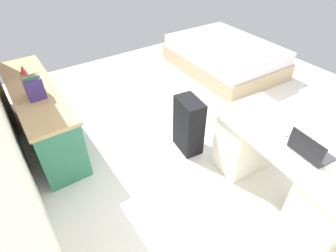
{
  "coord_description": "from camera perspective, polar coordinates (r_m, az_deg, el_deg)",
  "views": [
    {
      "loc": [
        -2.06,
        2.11,
        2.27
      ],
      "look_at": [
        -0.32,
        0.93,
        0.6
      ],
      "focal_mm": 29.09,
      "sensor_mm": 36.0,
      "label": 1
    }
  ],
  "objects": [
    {
      "name": "ground_plane",
      "position": [
        3.73,
        9.05,
        0.37
      ],
      "size": [
        5.53,
        5.53,
        0.0
      ],
      "primitive_type": "plane",
      "color": "silver"
    },
    {
      "name": "desk",
      "position": [
        2.8,
        22.94,
        -8.03
      ],
      "size": [
        1.5,
        0.79,
        0.72
      ],
      "color": "silver",
      "rests_on": "ground_plane"
    },
    {
      "name": "credenza",
      "position": [
        3.56,
        -24.87,
        2.13
      ],
      "size": [
        1.8,
        0.48,
        0.73
      ],
      "color": "#2D7056",
      "rests_on": "ground_plane"
    },
    {
      "name": "bed",
      "position": [
        5.06,
        11.89,
        14.06
      ],
      "size": [
        1.94,
        1.45,
        0.58
      ],
      "color": "tan",
      "rests_on": "ground_plane"
    },
    {
      "name": "suitcase_black",
      "position": [
        3.13,
        4.33,
        0.15
      ],
      "size": [
        0.39,
        0.27,
        0.68
      ],
      "primitive_type": "cube",
      "rotation": [
        0.0,
        0.0,
        -0.14
      ],
      "color": "black",
      "rests_on": "ground_plane"
    },
    {
      "name": "laptop",
      "position": [
        2.46,
        27.46,
        -4.49
      ],
      "size": [
        0.33,
        0.25,
        0.21
      ],
      "color": "#333338",
      "rests_on": "desk"
    },
    {
      "name": "computer_mouse",
      "position": [
        2.6,
        23.52,
        -1.43
      ],
      "size": [
        0.07,
        0.11,
        0.03
      ],
      "primitive_type": "ellipsoid",
      "rotation": [
        0.0,
        0.0,
        -0.09
      ],
      "color": "white",
      "rests_on": "desk"
    },
    {
      "name": "book_row",
      "position": [
        3.14,
        -26.26,
        7.21
      ],
      "size": [
        0.2,
        0.17,
        0.24
      ],
      "color": "navy",
      "rests_on": "credenza"
    },
    {
      "name": "figurine_small",
      "position": [
        3.73,
        -28.16,
        10.41
      ],
      "size": [
        0.08,
        0.08,
        0.11
      ],
      "primitive_type": "cone",
      "color": "red",
      "rests_on": "credenza"
    }
  ]
}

